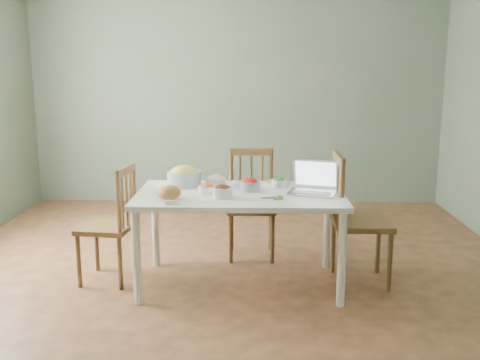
{
  "coord_description": "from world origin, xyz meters",
  "views": [
    {
      "loc": [
        0.2,
        -4.26,
        1.71
      ],
      "look_at": [
        0.1,
        -0.17,
        0.84
      ],
      "focal_mm": 41.1,
      "sensor_mm": 36.0,
      "label": 1
    }
  ],
  "objects_px": {
    "chair_left": "(106,224)",
    "laptop": "(312,178)",
    "bread_boule": "(169,192)",
    "chair_right": "(362,219)",
    "bowl_squash": "(184,176)",
    "chair_far": "(251,205)",
    "dining_table": "(240,239)"
  },
  "relations": [
    {
      "from": "dining_table",
      "to": "bread_boule",
      "type": "bearing_deg",
      "value": -155.16
    },
    {
      "from": "dining_table",
      "to": "laptop",
      "type": "xyz_separation_m",
      "value": [
        0.55,
        -0.02,
        0.49
      ]
    },
    {
      "from": "chair_right",
      "to": "bowl_squash",
      "type": "height_order",
      "value": "chair_right"
    },
    {
      "from": "chair_left",
      "to": "laptop",
      "type": "xyz_separation_m",
      "value": [
        1.61,
        -0.08,
        0.39
      ]
    },
    {
      "from": "bowl_squash",
      "to": "laptop",
      "type": "height_order",
      "value": "laptop"
    },
    {
      "from": "chair_left",
      "to": "bread_boule",
      "type": "relative_size",
      "value": 5.52
    },
    {
      "from": "chair_far",
      "to": "bowl_squash",
      "type": "relative_size",
      "value": 3.48
    },
    {
      "from": "chair_far",
      "to": "chair_right",
      "type": "distance_m",
      "value": 1.04
    },
    {
      "from": "chair_left",
      "to": "bowl_squash",
      "type": "xyz_separation_m",
      "value": [
        0.6,
        0.18,
        0.35
      ]
    },
    {
      "from": "chair_far",
      "to": "bowl_squash",
      "type": "height_order",
      "value": "chair_far"
    },
    {
      "from": "bread_boule",
      "to": "laptop",
      "type": "bearing_deg",
      "value": 11.61
    },
    {
      "from": "dining_table",
      "to": "laptop",
      "type": "distance_m",
      "value": 0.74
    },
    {
      "from": "chair_right",
      "to": "laptop",
      "type": "relative_size",
      "value": 2.98
    },
    {
      "from": "chair_left",
      "to": "bread_boule",
      "type": "bearing_deg",
      "value": 68.55
    },
    {
      "from": "chair_left",
      "to": "bread_boule",
      "type": "distance_m",
      "value": 0.71
    },
    {
      "from": "dining_table",
      "to": "bowl_squash",
      "type": "bearing_deg",
      "value": 151.81
    },
    {
      "from": "chair_right",
      "to": "bread_boule",
      "type": "height_order",
      "value": "chair_right"
    },
    {
      "from": "bread_boule",
      "to": "laptop",
      "type": "xyz_separation_m",
      "value": [
        1.06,
        0.22,
        0.06
      ]
    },
    {
      "from": "dining_table",
      "to": "chair_right",
      "type": "height_order",
      "value": "chair_right"
    },
    {
      "from": "bread_boule",
      "to": "chair_right",
      "type": "bearing_deg",
      "value": 11.73
    },
    {
      "from": "chair_left",
      "to": "chair_right",
      "type": "height_order",
      "value": "chair_right"
    },
    {
      "from": "chair_right",
      "to": "bowl_squash",
      "type": "relative_size",
      "value": 3.76
    },
    {
      "from": "bread_boule",
      "to": "chair_left",
      "type": "bearing_deg",
      "value": 151.77
    },
    {
      "from": "chair_left",
      "to": "chair_right",
      "type": "bearing_deg",
      "value": 96.96
    },
    {
      "from": "chair_far",
      "to": "laptop",
      "type": "bearing_deg",
      "value": -56.16
    },
    {
      "from": "dining_table",
      "to": "chair_right",
      "type": "bearing_deg",
      "value": 4.08
    },
    {
      "from": "dining_table",
      "to": "bread_boule",
      "type": "height_order",
      "value": "bread_boule"
    },
    {
      "from": "chair_right",
      "to": "laptop",
      "type": "height_order",
      "value": "chair_right"
    },
    {
      "from": "chair_far",
      "to": "chair_left",
      "type": "relative_size",
      "value": 1.03
    },
    {
      "from": "chair_far",
      "to": "dining_table",
      "type": "bearing_deg",
      "value": -98.76
    },
    {
      "from": "bowl_squash",
      "to": "laptop",
      "type": "xyz_separation_m",
      "value": [
        1.01,
        -0.26,
        0.04
      ]
    },
    {
      "from": "dining_table",
      "to": "chair_left",
      "type": "distance_m",
      "value": 1.07
    }
  ]
}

